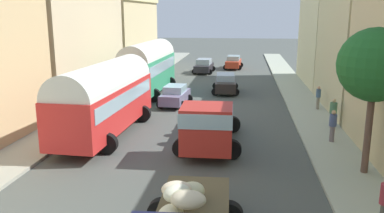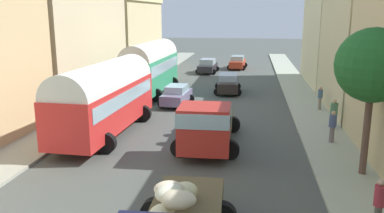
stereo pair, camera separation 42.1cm
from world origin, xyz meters
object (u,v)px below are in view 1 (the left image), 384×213
(pedestrian_0, at_px, (318,97))
(pedestrian_1, at_px, (333,113))
(car_3, at_px, (204,66))
(pedestrian_3, at_px, (333,125))
(parked_bus_1, at_px, (148,66))
(car_1, at_px, (233,62))
(parked_bus_0, at_px, (105,96))
(car_0, at_px, (225,83))
(car_2, at_px, (175,95))
(cargo_truck_1, at_px, (209,124))

(pedestrian_0, bearing_deg, pedestrian_1, -89.70)
(car_3, bearing_deg, pedestrian_3, -69.57)
(pedestrian_1, bearing_deg, parked_bus_1, 145.42)
(pedestrian_3, bearing_deg, car_1, 101.71)
(parked_bus_1, relative_size, pedestrian_0, 5.31)
(parked_bus_0, relative_size, car_0, 2.13)
(car_1, relative_size, car_2, 1.15)
(car_0, height_order, pedestrian_0, pedestrian_0)
(car_1, height_order, pedestrian_0, pedestrian_0)
(parked_bus_0, bearing_deg, pedestrian_3, -0.38)
(parked_bus_1, bearing_deg, pedestrian_1, -34.58)
(car_0, height_order, pedestrian_1, pedestrian_1)
(cargo_truck_1, height_order, pedestrian_1, cargo_truck_1)
(cargo_truck_1, bearing_deg, car_1, 89.29)
(parked_bus_0, height_order, cargo_truck_1, parked_bus_0)
(car_0, xyz_separation_m, car_2, (-3.35, -5.30, -0.06))
(car_1, bearing_deg, car_2, -100.10)
(car_1, height_order, car_2, car_1)
(parked_bus_1, distance_m, pedestrian_3, 16.72)
(car_2, height_order, pedestrian_0, pedestrian_0)
(car_1, distance_m, car_2, 20.49)
(car_1, bearing_deg, pedestrian_3, -78.29)
(parked_bus_1, height_order, pedestrian_0, parked_bus_1)
(car_2, bearing_deg, parked_bus_0, -108.43)
(pedestrian_1, bearing_deg, car_1, 104.04)
(parked_bus_0, bearing_deg, car_2, 71.57)
(parked_bus_0, height_order, pedestrian_1, parked_bus_0)
(parked_bus_0, height_order, car_3, parked_bus_0)
(car_0, distance_m, pedestrian_0, 8.67)
(parked_bus_0, relative_size, cargo_truck_1, 1.32)
(cargo_truck_1, distance_m, pedestrian_1, 7.90)
(parked_bus_1, relative_size, pedestrian_1, 5.00)
(pedestrian_0, bearing_deg, car_3, 119.38)
(cargo_truck_1, xyz_separation_m, pedestrian_1, (6.66, 4.23, -0.28))
(cargo_truck_1, xyz_separation_m, car_3, (-2.79, 25.56, -0.53))
(car_0, distance_m, pedestrian_3, 14.21)
(car_3, relative_size, pedestrian_3, 2.42)
(car_0, xyz_separation_m, car_3, (-2.91, 11.02, -0.02))
(parked_bus_0, distance_m, pedestrian_3, 11.91)
(parked_bus_1, xyz_separation_m, car_1, (6.44, 16.40, -1.57))
(car_1, relative_size, pedestrian_3, 2.43)
(car_3, relative_size, pedestrian_0, 2.51)
(car_0, distance_m, car_2, 6.27)
(parked_bus_1, bearing_deg, car_3, 75.30)
(car_0, relative_size, car_1, 1.03)
(parked_bus_0, xyz_separation_m, car_1, (6.09, 27.69, -1.39))
(parked_bus_1, distance_m, pedestrian_1, 15.53)
(pedestrian_3, bearing_deg, parked_bus_0, 179.62)
(car_3, height_order, pedestrian_1, pedestrian_1)
(car_0, relative_size, car_3, 1.03)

